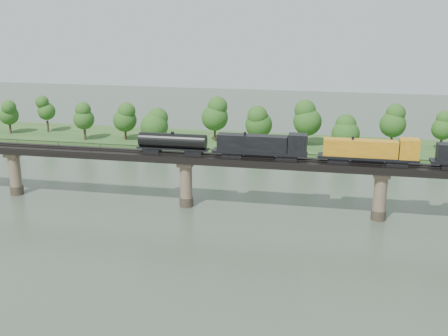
# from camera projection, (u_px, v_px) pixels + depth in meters

# --- Properties ---
(ground) EXTENTS (400.00, 400.00, 0.00)m
(ground) POSITION_uv_depth(u_px,v_px,m) (140.00, 268.00, 92.57)
(ground) COLOR #374637
(ground) RESTS_ON ground
(far_bank) EXTENTS (300.00, 24.00, 1.60)m
(far_bank) POSITION_uv_depth(u_px,v_px,m) (233.00, 142.00, 172.30)
(far_bank) COLOR #2D5321
(far_bank) RESTS_ON ground
(bridge) EXTENTS (236.00, 30.00, 11.50)m
(bridge) POSITION_uv_depth(u_px,v_px,m) (186.00, 182.00, 119.24)
(bridge) COLOR #473A2D
(bridge) RESTS_ON ground
(bridge_superstructure) EXTENTS (220.00, 4.90, 0.75)m
(bridge_superstructure) POSITION_uv_depth(u_px,v_px,m) (185.00, 153.00, 117.45)
(bridge_superstructure) COLOR black
(bridge_superstructure) RESTS_ON bridge
(far_treeline) EXTENTS (289.06, 17.54, 13.60)m
(far_treeline) POSITION_uv_depth(u_px,v_px,m) (203.00, 119.00, 167.34)
(far_treeline) COLOR #382619
(far_treeline) RESTS_ON far_bank
(freight_train) EXTENTS (78.54, 3.06, 5.41)m
(freight_train) POSITION_uv_depth(u_px,v_px,m) (332.00, 150.00, 111.18)
(freight_train) COLOR black
(freight_train) RESTS_ON bridge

